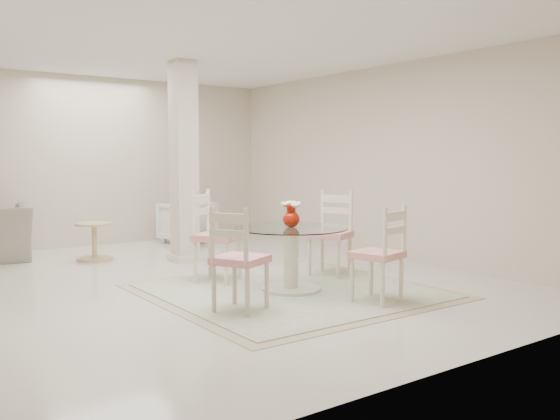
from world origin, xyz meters
TOP-DOWN VIEW (x-y plane):
  - ground at (0.00, 0.00)m, footprint 7.00×7.00m
  - room_shell at (0.00, 0.00)m, footprint 6.02×7.02m
  - column at (0.50, 1.30)m, footprint 0.30×0.30m
  - area_rug at (0.56, -1.03)m, footprint 2.79×2.79m
  - dining_table at (0.56, -1.03)m, footprint 1.18×1.18m
  - red_vase at (0.57, -1.03)m, footprint 0.21×0.20m
  - dining_chair_east at (1.50, -0.61)m, footprint 0.60×0.60m
  - dining_chair_north at (0.13, -0.10)m, footprint 0.64×0.64m
  - dining_chair_west at (-0.37, -1.45)m, footprint 0.58×0.58m
  - dining_chair_south at (0.97, -1.97)m, footprint 0.50×0.50m
  - armchair_white at (1.35, 2.91)m, footprint 0.95×0.96m
  - side_table at (-0.48, 2.10)m, footprint 0.50×0.50m

SIDE VIEW (x-z plane):
  - ground at x=0.00m, z-range 0.00..0.00m
  - area_rug at x=0.56m, z-range 0.00..0.02m
  - side_table at x=-0.48m, z-range -0.02..0.50m
  - armchair_white at x=1.35m, z-range 0.00..0.69m
  - dining_table at x=0.56m, z-range 0.01..0.69m
  - dining_chair_south at x=0.97m, z-range 0.03..1.08m
  - dining_chair_west at x=-0.37m, z-range 0.03..1.10m
  - dining_chair_east at x=1.50m, z-range 0.03..1.14m
  - dining_chair_north at x=0.13m, z-range 0.03..1.18m
  - red_vase at x=0.57m, z-range 0.69..0.96m
  - column at x=0.50m, z-range 0.00..2.70m
  - room_shell at x=0.00m, z-range 0.50..3.21m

